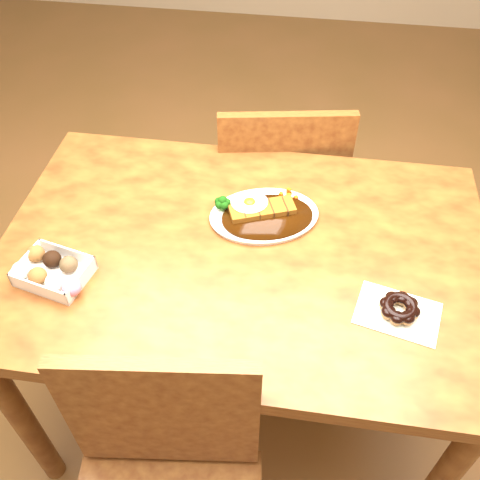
# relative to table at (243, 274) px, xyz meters

# --- Properties ---
(ground) EXTENTS (6.00, 6.00, 0.00)m
(ground) POSITION_rel_table_xyz_m (0.00, 0.00, -0.65)
(ground) COLOR brown
(ground) RESTS_ON ground
(table) EXTENTS (1.20, 0.80, 0.75)m
(table) POSITION_rel_table_xyz_m (0.00, 0.00, 0.00)
(table) COLOR #502210
(table) RESTS_ON ground
(chair_far) EXTENTS (0.49, 0.49, 0.87)m
(chair_far) POSITION_rel_table_xyz_m (0.05, 0.54, -0.17)
(chair_far) COLOR #502210
(chair_far) RESTS_ON ground
(katsu_curry_plate) EXTENTS (0.32, 0.27, 0.06)m
(katsu_curry_plate) POSITION_rel_table_xyz_m (0.03, 0.12, 0.11)
(katsu_curry_plate) COLOR white
(katsu_curry_plate) RESTS_ON table
(donut_box) EXTENTS (0.18, 0.15, 0.04)m
(donut_box) POSITION_rel_table_xyz_m (-0.42, -0.16, 0.12)
(donut_box) COLOR white
(donut_box) RESTS_ON table
(pon_de_ring) EXTENTS (0.20, 0.16, 0.03)m
(pon_de_ring) POSITION_rel_table_xyz_m (0.36, -0.14, 0.12)
(pon_de_ring) COLOR silver
(pon_de_ring) RESTS_ON table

